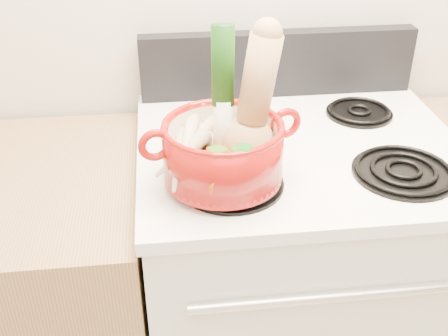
{
  "coord_description": "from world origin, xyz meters",
  "views": [
    {
      "loc": [
        -0.32,
        0.25,
        1.6
      ],
      "look_at": [
        -0.21,
        1.23,
        1.0
      ],
      "focal_mm": 45.0,
      "sensor_mm": 36.0,
      "label": 1
    }
  ],
  "objects": [
    {
      "name": "carrot_0",
      "position": [
        -0.2,
        1.2,
        1.01
      ],
      "size": [
        0.07,
        0.15,
        0.04
      ],
      "primitive_type": "cone",
      "rotation": [
        1.66,
        0.0,
        0.3
      ],
      "color": "#D9490A",
      "rests_on": "dutch_oven"
    },
    {
      "name": "pot_handle_left",
      "position": [
        -0.34,
        1.22,
        1.07
      ],
      "size": [
        0.07,
        0.03,
        0.07
      ],
      "primitive_type": "torus",
      "rotation": [
        1.57,
        0.0,
        0.23
      ],
      "color": "#950D09",
      "rests_on": "dutch_oven"
    },
    {
      "name": "parsnip_1",
      "position": [
        -0.3,
        1.24,
        1.02
      ],
      "size": [
        0.07,
        0.2,
        0.06
      ],
      "primitive_type": "cone",
      "rotation": [
        1.66,
        0.0,
        -0.17
      ],
      "color": "beige",
      "rests_on": "dutch_oven"
    },
    {
      "name": "cooktop",
      "position": [
        0.0,
        1.4,
        0.93
      ],
      "size": [
        0.78,
        0.67,
        0.03
      ],
      "primitive_type": "cube",
      "color": "white",
      "rests_on": "stove_body"
    },
    {
      "name": "burner_front_left",
      "position": [
        -0.19,
        1.24,
        0.96
      ],
      "size": [
        0.22,
        0.22,
        0.02
      ],
      "primitive_type": "cylinder",
      "color": "black",
      "rests_on": "cooktop"
    },
    {
      "name": "parsnip_3",
      "position": [
        -0.29,
        1.24,
        1.03
      ],
      "size": [
        0.14,
        0.14,
        0.05
      ],
      "primitive_type": "cone",
      "rotation": [
        1.66,
        0.0,
        -0.75
      ],
      "color": "beige",
      "rests_on": "dutch_oven"
    },
    {
      "name": "squash",
      "position": [
        -0.13,
        1.27,
        1.13
      ],
      "size": [
        0.17,
        0.14,
        0.29
      ],
      "primitive_type": null,
      "rotation": [
        0.0,
        0.14,
        -0.19
      ],
      "color": "tan",
      "rests_on": "dutch_oven"
    },
    {
      "name": "burner_back_right",
      "position": [
        0.19,
        1.54,
        0.96
      ],
      "size": [
        0.17,
        0.17,
        0.02
      ],
      "primitive_type": "cylinder",
      "color": "black",
      "rests_on": "cooktop"
    },
    {
      "name": "pot_handle_right",
      "position": [
        -0.07,
        1.28,
        1.07
      ],
      "size": [
        0.07,
        0.03,
        0.07
      ],
      "primitive_type": "torus",
      "rotation": [
        1.57,
        0.0,
        0.23
      ],
      "color": "#950D09",
      "rests_on": "dutch_oven"
    },
    {
      "name": "carrot_1",
      "position": [
        -0.23,
        1.2,
        1.02
      ],
      "size": [
        0.03,
        0.15,
        0.04
      ],
      "primitive_type": "cone",
      "rotation": [
        1.66,
        0.0,
        0.02
      ],
      "color": "#DF540B",
      "rests_on": "dutch_oven"
    },
    {
      "name": "parsnip_4",
      "position": [
        -0.25,
        1.31,
        1.04
      ],
      "size": [
        0.15,
        0.18,
        0.05
      ],
      "primitive_type": "cone",
      "rotation": [
        1.66,
        0.0,
        -0.65
      ],
      "color": "beige",
      "rests_on": "dutch_oven"
    },
    {
      "name": "dutch_oven",
      "position": [
        -0.21,
        1.25,
        1.03
      ],
      "size": [
        0.3,
        0.3,
        0.12
      ],
      "primitive_type": "cylinder",
      "rotation": [
        0.0,
        0.0,
        0.23
      ],
      "color": "#950D09",
      "rests_on": "burner_front_left"
    },
    {
      "name": "carrot_2",
      "position": [
        -0.2,
        1.23,
        1.02
      ],
      "size": [
        0.06,
        0.18,
        0.05
      ],
      "primitive_type": "cone",
      "rotation": [
        1.66,
        0.0,
        0.18
      ],
      "color": "#D9610A",
      "rests_on": "dutch_oven"
    },
    {
      "name": "parsnip_2",
      "position": [
        -0.22,
        1.3,
        1.03
      ],
      "size": [
        0.14,
        0.2,
        0.06
      ],
      "primitive_type": "cone",
      "rotation": [
        1.66,
        0.0,
        0.52
      ],
      "color": "beige",
      "rests_on": "dutch_oven"
    },
    {
      "name": "burner_back_left",
      "position": [
        -0.19,
        1.54,
        0.96
      ],
      "size": [
        0.17,
        0.17,
        0.02
      ],
      "primitive_type": "cylinder",
      "color": "black",
      "rests_on": "cooktop"
    },
    {
      "name": "burner_front_right",
      "position": [
        0.19,
        1.24,
        0.96
      ],
      "size": [
        0.22,
        0.22,
        0.02
      ],
      "primitive_type": "cylinder",
      "color": "black",
      "rests_on": "cooktop"
    },
    {
      "name": "parsnip_0",
      "position": [
        -0.26,
        1.27,
        1.02
      ],
      "size": [
        0.07,
        0.23,
        0.06
      ],
      "primitive_type": "cone",
      "rotation": [
        1.66,
        0.0,
        0.13
      ],
      "color": "beige",
      "rests_on": "dutch_oven"
    },
    {
      "name": "oven_handle",
      "position": [
        0.0,
        1.06,
        0.78
      ],
      "size": [
        0.6,
        0.02,
        0.02
      ],
      "primitive_type": "cylinder",
      "rotation": [
        0.0,
        1.57,
        0.0
      ],
      "color": "silver",
      "rests_on": "stove_body"
    },
    {
      "name": "parsnip_5",
      "position": [
        -0.27,
        1.29,
        1.05
      ],
      "size": [
        0.08,
        0.21,
        0.06
      ],
      "primitive_type": "cone",
      "rotation": [
        1.66,
        0.0,
        -0.21
      ],
      "color": "beige",
      "rests_on": "dutch_oven"
    },
    {
      "name": "ginger",
      "position": [
        -0.19,
        1.33,
        1.01
      ],
      "size": [
        0.09,
        0.08,
        0.04
      ],
      "primitive_type": "ellipsoid",
      "rotation": [
        0.0,
        0.0,
        0.28
      ],
      "color": "tan",
      "rests_on": "dutch_oven"
    },
    {
      "name": "control_backsplash",
      "position": [
        0.0,
        1.7,
        1.04
      ],
      "size": [
        0.76,
        0.05,
        0.18
      ],
      "primitive_type": "cube",
      "color": "black",
      "rests_on": "cooktop"
    },
    {
      "name": "stove_body",
      "position": [
        0.0,
        1.4,
        0.46
      ],
      "size": [
        0.76,
        0.65,
        0.92
      ],
      "primitive_type": "cube",
      "color": "silver",
      "rests_on": "floor"
    },
    {
      "name": "leek",
      "position": [
        -0.2,
        1.28,
        1.14
      ],
      "size": [
        0.05,
        0.06,
        0.3
      ],
      "primitive_type": "cylinder",
      "rotation": [
        -0.04,
        0.0,
        -0.11
      ],
      "color": "silver",
      "rests_on": "dutch_oven"
    }
  ]
}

